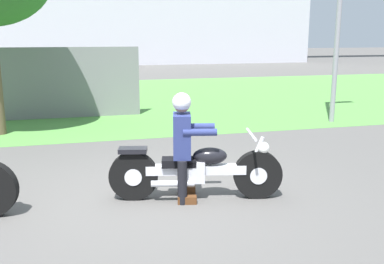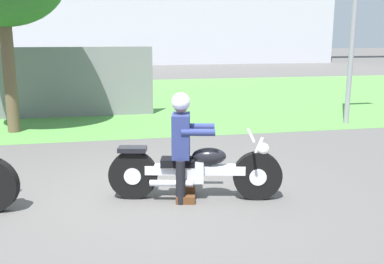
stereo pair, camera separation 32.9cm
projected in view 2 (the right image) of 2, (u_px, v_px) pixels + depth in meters
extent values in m
plane|color=#565451|center=(151.00, 199.00, 5.74)|extent=(120.00, 120.00, 0.00)
cube|color=#549342|center=(120.00, 99.00, 14.78)|extent=(60.00, 12.00, 0.01)
cylinder|color=black|center=(257.00, 176.00, 5.69)|extent=(0.64, 0.26, 0.63)
cylinder|color=silver|center=(257.00, 176.00, 5.69)|extent=(0.25, 0.19, 0.22)
cylinder|color=black|center=(133.00, 175.00, 5.72)|extent=(0.64, 0.26, 0.63)
cylinder|color=silver|center=(133.00, 175.00, 5.72)|extent=(0.25, 0.19, 0.22)
cube|color=silver|center=(195.00, 169.00, 5.69)|extent=(1.29, 0.42, 0.12)
cube|color=silver|center=(191.00, 171.00, 5.70)|extent=(0.37, 0.30, 0.28)
ellipsoid|color=black|center=(209.00, 156.00, 5.65)|extent=(0.48, 0.33, 0.22)
cube|color=black|center=(178.00, 162.00, 5.67)|extent=(0.48, 0.33, 0.10)
cube|color=black|center=(132.00, 149.00, 5.65)|extent=(0.40, 0.27, 0.06)
cylinder|color=silver|center=(254.00, 157.00, 5.64)|extent=(0.26, 0.10, 0.53)
cylinder|color=silver|center=(251.00, 135.00, 5.58)|extent=(0.18, 0.65, 0.04)
sphere|color=white|center=(263.00, 149.00, 5.61)|extent=(0.16, 0.16, 0.16)
cylinder|color=silver|center=(171.00, 183.00, 5.59)|extent=(0.55, 0.20, 0.08)
cylinder|color=black|center=(182.00, 173.00, 5.89)|extent=(0.12, 0.12, 0.57)
cube|color=#593319|center=(186.00, 190.00, 5.94)|extent=(0.26, 0.15, 0.10)
cylinder|color=black|center=(181.00, 182.00, 5.54)|extent=(0.12, 0.12, 0.57)
cube|color=#593319|center=(185.00, 200.00, 5.59)|extent=(0.26, 0.15, 0.10)
cube|color=navy|center=(181.00, 136.00, 5.60)|extent=(0.30, 0.42, 0.56)
cylinder|color=navy|center=(198.00, 127.00, 5.74)|extent=(0.43, 0.18, 0.09)
cylinder|color=navy|center=(198.00, 132.00, 5.41)|extent=(0.43, 0.18, 0.09)
sphere|color=#996B4C|center=(181.00, 104.00, 5.51)|extent=(0.20, 0.20, 0.20)
sphere|color=silver|center=(181.00, 102.00, 5.50)|extent=(0.24, 0.24, 0.24)
cylinder|color=brown|center=(10.00, 78.00, 9.48)|extent=(0.27, 0.27, 2.39)
cube|color=slate|center=(14.00, 84.00, 11.06)|extent=(7.00, 0.06, 1.80)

